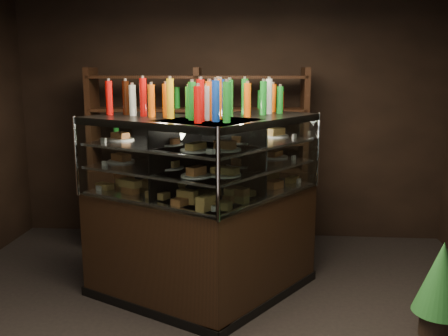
{
  "coord_description": "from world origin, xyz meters",
  "views": [
    {
      "loc": [
        0.44,
        -3.35,
        1.98
      ],
      "look_at": [
        0.11,
        0.51,
        1.21
      ],
      "focal_mm": 40.0,
      "sensor_mm": 36.0,
      "label": 1
    }
  ],
  "objects": [
    {
      "name": "room_shell",
      "position": [
        0.0,
        0.0,
        1.94
      ],
      "size": [
        5.02,
        5.02,
        3.01
      ],
      "color": "black",
      "rests_on": "ground"
    },
    {
      "name": "display_case",
      "position": [
        -0.06,
        0.73,
        0.53
      ],
      "size": [
        2.11,
        1.63,
        1.6
      ],
      "rotation": [
        0.0,
        0.0,
        0.25
      ],
      "color": "black",
      "rests_on": "ground"
    },
    {
      "name": "food_display",
      "position": [
        -0.06,
        0.72,
        1.2
      ],
      "size": [
        1.68,
        1.19,
        0.49
      ],
      "color": "#B66D41",
      "rests_on": "display_case"
    },
    {
      "name": "bottles_top",
      "position": [
        -0.07,
        0.73,
        1.73
      ],
      "size": [
        1.5,
        1.05,
        0.3
      ],
      "color": "#0F38B2",
      "rests_on": "display_case"
    },
    {
      "name": "potted_conifer",
      "position": [
        1.75,
        0.23,
        0.48
      ],
      "size": [
        0.4,
        0.4,
        0.85
      ],
      "rotation": [
        0.0,
        0.0,
        0.38
      ],
      "color": "black",
      "rests_on": "ground"
    },
    {
      "name": "back_shelving",
      "position": [
        -0.3,
        2.05,
        0.61
      ],
      "size": [
        2.39,
        0.54,
        2.0
      ],
      "rotation": [
        0.0,
        0.0,
        0.05
      ],
      "color": "black",
      "rests_on": "ground"
    }
  ]
}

